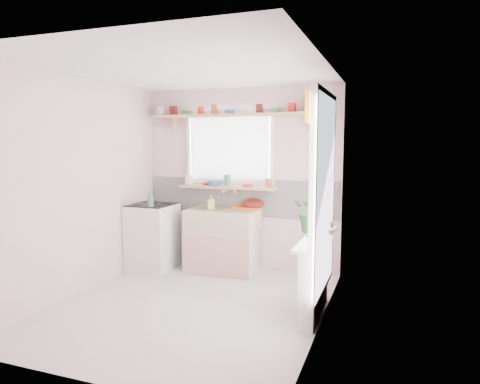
% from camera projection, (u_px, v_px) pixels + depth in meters
% --- Properties ---
extents(room, '(3.20, 3.20, 3.20)m').
position_uv_depth(room, '(272.00, 175.00, 5.05)').
color(room, silver).
rests_on(room, ground).
extents(sink_unit, '(0.95, 0.65, 1.11)m').
position_uv_depth(sink_unit, '(223.00, 240.00, 5.84)').
color(sink_unit, white).
rests_on(sink_unit, ground).
extents(cooker, '(0.58, 0.58, 0.93)m').
position_uv_depth(cooker, '(153.00, 236.00, 5.93)').
color(cooker, white).
rests_on(cooker, ground).
extents(radiator_ledge, '(0.22, 0.95, 0.78)m').
position_uv_depth(radiator_ledge, '(314.00, 277.00, 4.33)').
color(radiator_ledge, white).
rests_on(radiator_ledge, ground).
extents(windowsill, '(1.40, 0.22, 0.04)m').
position_uv_depth(windowsill, '(227.00, 187.00, 5.93)').
color(windowsill, tan).
rests_on(windowsill, room).
extents(pine_shelf, '(2.52, 0.24, 0.04)m').
position_uv_depth(pine_shelf, '(237.00, 115.00, 5.76)').
color(pine_shelf, tan).
rests_on(pine_shelf, room).
extents(shelf_crockery, '(2.47, 0.11, 0.12)m').
position_uv_depth(shelf_crockery, '(234.00, 110.00, 5.76)').
color(shelf_crockery, silver).
rests_on(shelf_crockery, pine_shelf).
extents(sill_crockery, '(1.35, 0.11, 0.12)m').
position_uv_depth(sill_crockery, '(227.00, 182.00, 5.92)').
color(sill_crockery, silver).
rests_on(sill_crockery, windowsill).
extents(dish_tray, '(0.38, 0.29, 0.04)m').
position_uv_depth(dish_tray, '(248.00, 207.00, 5.88)').
color(dish_tray, '#FD5F16').
rests_on(dish_tray, sink_unit).
extents(colander, '(0.33, 0.33, 0.14)m').
position_uv_depth(colander, '(253.00, 204.00, 5.85)').
color(colander, '#621410').
rests_on(colander, sink_unit).
extents(jade_plant, '(0.48, 0.43, 0.48)m').
position_uv_depth(jade_plant, '(314.00, 211.00, 4.67)').
color(jade_plant, '#295E25').
rests_on(jade_plant, radiator_ledge).
extents(fruit_bowl, '(0.33, 0.33, 0.07)m').
position_uv_depth(fruit_bowl, '(324.00, 230.00, 4.62)').
color(fruit_bowl, silver).
rests_on(fruit_bowl, radiator_ledge).
extents(herb_pot, '(0.11, 0.09, 0.19)m').
position_uv_depth(herb_pot, '(311.00, 241.00, 3.90)').
color(herb_pot, '#376327').
rests_on(herb_pot, radiator_ledge).
extents(soap_bottle_sink, '(0.11, 0.11, 0.19)m').
position_uv_depth(soap_bottle_sink, '(211.00, 202.00, 5.84)').
color(soap_bottle_sink, '#DFCF63').
rests_on(soap_bottle_sink, sink_unit).
extents(sill_cup, '(0.14, 0.14, 0.10)m').
position_uv_depth(sill_cup, '(189.00, 180.00, 6.19)').
color(sill_cup, beige).
rests_on(sill_cup, windowsill).
extents(sill_bowl, '(0.22, 0.22, 0.07)m').
position_uv_depth(sill_bowl, '(215.00, 183.00, 5.93)').
color(sill_bowl, '#2F5799').
rests_on(sill_bowl, windowsill).
extents(shelf_vase, '(0.18, 0.18, 0.15)m').
position_uv_depth(shelf_vase, '(311.00, 107.00, 5.47)').
color(shelf_vase, '#B44D37').
rests_on(shelf_vase, pine_shelf).
extents(cooker_bottle, '(0.09, 0.09, 0.22)m').
position_uv_depth(cooker_bottle, '(151.00, 198.00, 5.62)').
color(cooker_bottle, '#408052').
rests_on(cooker_bottle, cooker).
extents(fruit, '(0.20, 0.14, 0.10)m').
position_uv_depth(fruit, '(324.00, 225.00, 4.62)').
color(fruit, orange).
rests_on(fruit, fruit_bowl).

